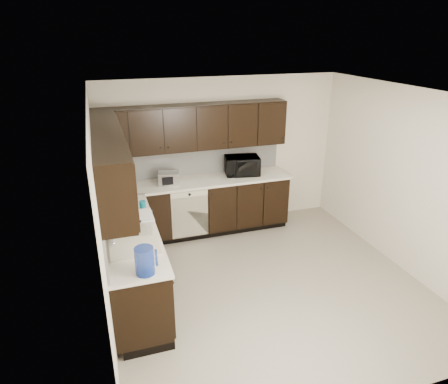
# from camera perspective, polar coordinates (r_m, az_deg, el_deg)

# --- Properties ---
(floor) EXTENTS (4.00, 4.00, 0.00)m
(floor) POSITION_cam_1_polar(r_m,az_deg,el_deg) (5.53, 6.03, -12.88)
(floor) COLOR #9D9481
(floor) RESTS_ON ground
(ceiling) EXTENTS (4.00, 4.00, 0.00)m
(ceiling) POSITION_cam_1_polar(r_m,az_deg,el_deg) (4.59, 7.30, 13.66)
(ceiling) COLOR white
(ceiling) RESTS_ON wall_back
(wall_back) EXTENTS (4.00, 0.02, 2.50)m
(wall_back) POSITION_cam_1_polar(r_m,az_deg,el_deg) (6.69, -0.41, 5.51)
(wall_back) COLOR beige
(wall_back) RESTS_ON floor
(wall_left) EXTENTS (0.02, 4.00, 2.50)m
(wall_left) POSITION_cam_1_polar(r_m,az_deg,el_deg) (4.53, -17.18, -3.87)
(wall_left) COLOR beige
(wall_left) RESTS_ON floor
(wall_right) EXTENTS (0.02, 4.00, 2.50)m
(wall_right) POSITION_cam_1_polar(r_m,az_deg,el_deg) (6.00, 24.34, 1.50)
(wall_right) COLOR beige
(wall_right) RESTS_ON floor
(wall_front) EXTENTS (4.00, 0.02, 2.50)m
(wall_front) POSITION_cam_1_polar(r_m,az_deg,el_deg) (3.44, 20.69, -13.31)
(wall_front) COLOR beige
(wall_front) RESTS_ON floor
(lower_cabinets) EXTENTS (3.00, 2.80, 0.90)m
(lower_cabinets) POSITION_cam_1_polar(r_m,az_deg,el_deg) (5.97, -7.08, -5.46)
(lower_cabinets) COLOR black
(lower_cabinets) RESTS_ON floor
(countertop) EXTENTS (3.03, 2.83, 0.04)m
(countertop) POSITION_cam_1_polar(r_m,az_deg,el_deg) (5.75, -7.33, -1.00)
(countertop) COLOR silver
(countertop) RESTS_ON lower_cabinets
(backsplash) EXTENTS (3.00, 2.80, 0.48)m
(backsplash) POSITION_cam_1_polar(r_m,az_deg,el_deg) (5.82, -9.87, 1.89)
(backsplash) COLOR silver
(backsplash) RESTS_ON countertop
(upper_cabinets) EXTENTS (3.00, 2.80, 0.70)m
(upper_cabinets) POSITION_cam_1_polar(r_m,az_deg,el_deg) (5.55, -8.90, 7.35)
(upper_cabinets) COLOR black
(upper_cabinets) RESTS_ON wall_back
(dishwasher) EXTENTS (0.58, 0.04, 0.78)m
(dishwasher) POSITION_cam_1_polar(r_m,az_deg,el_deg) (6.23, -4.91, -2.78)
(dishwasher) COLOR beige
(dishwasher) RESTS_ON lower_cabinets
(sink) EXTENTS (0.54, 0.82, 0.42)m
(sink) POSITION_cam_1_polar(r_m,az_deg,el_deg) (4.70, -12.77, -7.53)
(sink) COLOR beige
(sink) RESTS_ON countertop
(microwave) EXTENTS (0.61, 0.46, 0.31)m
(microwave) POSITION_cam_1_polar(r_m,az_deg,el_deg) (6.59, 2.60, 3.79)
(microwave) COLOR black
(microwave) RESTS_ON countertop
(soap_bottle_a) EXTENTS (0.11, 0.11, 0.19)m
(soap_bottle_a) POSITION_cam_1_polar(r_m,az_deg,el_deg) (5.05, -11.20, -3.25)
(soap_bottle_a) COLOR gray
(soap_bottle_a) RESTS_ON countertop
(soap_bottle_b) EXTENTS (0.12, 0.12, 0.24)m
(soap_bottle_b) POSITION_cam_1_polar(r_m,az_deg,el_deg) (5.56, -15.85, -0.98)
(soap_bottle_b) COLOR gray
(soap_bottle_b) RESTS_ON countertop
(toaster_oven) EXTENTS (0.35, 0.29, 0.19)m
(toaster_oven) POSITION_cam_1_polar(r_m,az_deg,el_deg) (6.23, -7.92, 1.96)
(toaster_oven) COLOR #B4B4B6
(toaster_oven) RESTS_ON countertop
(storage_bin) EXTENTS (0.53, 0.43, 0.19)m
(storage_bin) POSITION_cam_1_polar(r_m,az_deg,el_deg) (4.86, -12.98, -4.48)
(storage_bin) COLOR silver
(storage_bin) RESTS_ON countertop
(blue_pitcher) EXTENTS (0.24, 0.24, 0.28)m
(blue_pitcher) POSITION_cam_1_polar(r_m,az_deg,el_deg) (4.01, -11.28, -9.63)
(blue_pitcher) COLOR #102E98
(blue_pitcher) RESTS_ON countertop
(teal_tumbler) EXTENTS (0.09, 0.09, 0.19)m
(teal_tumbler) POSITION_cam_1_polar(r_m,az_deg,el_deg) (5.25, -11.51, -2.26)
(teal_tumbler) COLOR #0B6D80
(teal_tumbler) RESTS_ON countertop
(paper_towel_roll) EXTENTS (0.20, 0.20, 0.33)m
(paper_towel_roll) POSITION_cam_1_polar(r_m,az_deg,el_deg) (5.84, -13.92, 0.85)
(paper_towel_roll) COLOR silver
(paper_towel_roll) RESTS_ON countertop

